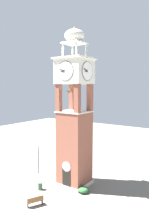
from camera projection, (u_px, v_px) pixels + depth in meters
ground at (75, 184)px, 25.12m from camera, size 80.00×80.00×0.00m
clock_tower at (74, 122)px, 24.32m from camera, size 3.64×3.64×17.64m
park_bench at (35, 201)px, 20.42m from camera, size 1.09×1.63×0.95m
lamp_post at (38, 153)px, 27.95m from camera, size 0.36×0.36×4.03m
trash_bin at (40, 186)px, 23.71m from camera, size 0.52×0.52×0.80m
shrub_near_entry at (83, 190)px, 23.00m from camera, size 1.13×1.13×0.65m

